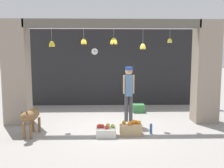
{
  "coord_description": "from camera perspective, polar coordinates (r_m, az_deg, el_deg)",
  "views": [
    {
      "loc": [
        -0.2,
        -7.22,
        2.09
      ],
      "look_at": [
        0.0,
        0.44,
        1.17
      ],
      "focal_mm": 40.0,
      "sensor_mm": 36.0,
      "label": 1
    }
  ],
  "objects": [
    {
      "name": "ground_plane",
      "position": [
        7.52,
        0.09,
        -9.32
      ],
      "size": [
        60.0,
        60.0,
        0.0
      ],
      "primitive_type": "plane",
      "color": "gray"
    },
    {
      "name": "shop_back_wall",
      "position": [
        10.21,
        -0.36,
        3.75
      ],
      "size": [
        7.02,
        0.12,
        3.09
      ],
      "primitive_type": "cube",
      "color": "#232326",
      "rests_on": "ground_plane"
    },
    {
      "name": "shop_pillar_left",
      "position": [
        7.99,
        -20.96,
        2.46
      ],
      "size": [
        0.7,
        0.6,
        3.09
      ],
      "primitive_type": "cube",
      "color": "gray",
      "rests_on": "ground_plane"
    },
    {
      "name": "shop_pillar_right",
      "position": [
        8.13,
        20.64,
        2.54
      ],
      "size": [
        0.7,
        0.6,
        3.09
      ],
      "primitive_type": "cube",
      "color": "gray",
      "rests_on": "ground_plane"
    },
    {
      "name": "storefront_awning",
      "position": [
        7.39,
        0.04,
        13.36
      ],
      "size": [
        5.12,
        0.26,
        0.87
      ],
      "color": "#5B564C"
    },
    {
      "name": "dog",
      "position": [
        6.73,
        -18.09,
        -7.08
      ],
      "size": [
        0.38,
        1.07,
        0.75
      ],
      "rotation": [
        0.0,
        0.0,
        -1.68
      ],
      "color": "brown",
      "rests_on": "ground_plane"
    },
    {
      "name": "shopkeeper",
      "position": [
        7.46,
        3.83,
        -1.41
      ],
      "size": [
        0.34,
        0.29,
        1.72
      ],
      "rotation": [
        0.0,
        0.0,
        3.25
      ],
      "color": "#424247",
      "rests_on": "ground_plane"
    },
    {
      "name": "fruit_crate_oranges",
      "position": [
        6.66,
        4.31,
        -10.08
      ],
      "size": [
        0.56,
        0.42,
        0.37
      ],
      "color": "tan",
      "rests_on": "ground_plane"
    },
    {
      "name": "fruit_crate_apples",
      "position": [
        6.49,
        -1.43,
        -10.74
      ],
      "size": [
        0.5,
        0.41,
        0.31
      ],
      "color": "silver",
      "rests_on": "ground_plane"
    },
    {
      "name": "produce_box_green",
      "position": [
        9.17,
        6.01,
        -5.47
      ],
      "size": [
        0.42,
        0.42,
        0.29
      ],
      "primitive_type": "cube",
      "color": "#387A42",
      "rests_on": "ground_plane"
    },
    {
      "name": "water_bottle",
      "position": [
        6.75,
        8.9,
        -10.15
      ],
      "size": [
        0.07,
        0.07,
        0.28
      ],
      "color": "#2D60AD",
      "rests_on": "ground_plane"
    },
    {
      "name": "wall_clock",
      "position": [
        10.13,
        -3.99,
        7.41
      ],
      "size": [
        0.28,
        0.03,
        0.28
      ],
      "color": "black"
    }
  ]
}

